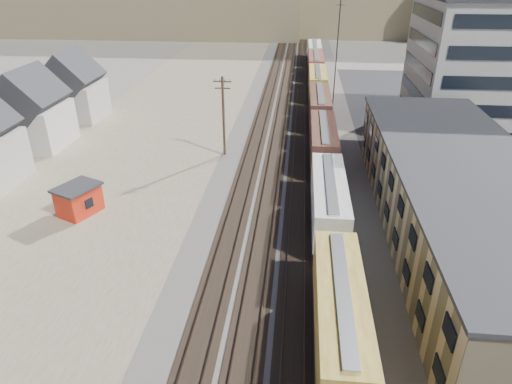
{
  "coord_description": "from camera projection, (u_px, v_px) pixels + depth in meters",
  "views": [
    {
      "loc": [
        0.72,
        -11.54,
        22.3
      ],
      "look_at": [
        -2.94,
        26.11,
        3.0
      ],
      "focal_mm": 32.0,
      "sensor_mm": 36.0,
      "label": 1
    }
  ],
  "objects": [
    {
      "name": "ballast_bed",
      "position": [
        293.0,
        136.0,
        64.74
      ],
      "size": [
        18.0,
        200.0,
        0.06
      ],
      "primitive_type": "cube",
      "color": "#4C4742",
      "rests_on": "ground"
    },
    {
      "name": "dirt_yard",
      "position": [
        132.0,
        157.0,
        57.6
      ],
      "size": [
        24.0,
        180.0,
        0.03
      ],
      "primitive_type": "cube",
      "color": "#6E654C",
      "rests_on": "ground"
    },
    {
      "name": "asphalt_lot",
      "position": [
        492.0,
        190.0,
        49.55
      ],
      "size": [
        26.0,
        120.0,
        0.04
      ],
      "primitive_type": "cube",
      "color": "#232326",
      "rests_on": "ground"
    },
    {
      "name": "rail_tracks",
      "position": [
        289.0,
        135.0,
        64.75
      ],
      "size": [
        11.4,
        200.0,
        0.24
      ],
      "color": "black",
      "rests_on": "ground"
    },
    {
      "name": "freight_train",
      "position": [
        321.0,
        121.0,
        61.87
      ],
      "size": [
        3.0,
        119.74,
        4.46
      ],
      "color": "black",
      "rests_on": "ground"
    },
    {
      "name": "warehouse",
      "position": [
        460.0,
        200.0,
        39.64
      ],
      "size": [
        12.4,
        40.4,
        7.25
      ],
      "color": "tan",
      "rests_on": "ground"
    },
    {
      "name": "office_tower",
      "position": [
        500.0,
        66.0,
        62.53
      ],
      "size": [
        22.6,
        18.6,
        18.45
      ],
      "color": "#9E998E",
      "rests_on": "ground"
    },
    {
      "name": "utility_pole_north",
      "position": [
        223.0,
        115.0,
        55.98
      ],
      "size": [
        2.2,
        0.32,
        10.0
      ],
      "color": "#382619",
      "rests_on": "ground"
    },
    {
      "name": "radio_mast",
      "position": [
        336.0,
        57.0,
        68.96
      ],
      "size": [
        1.2,
        0.16,
        18.0
      ],
      "color": "black",
      "rests_on": "ground"
    },
    {
      "name": "maintenance_shed",
      "position": [
        79.0,
        199.0,
        44.3
      ],
      "size": [
        4.51,
        4.98,
        2.97
      ],
      "color": "red",
      "rests_on": "ground"
    }
  ]
}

